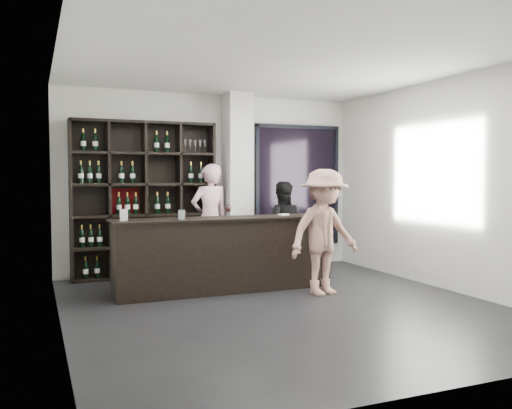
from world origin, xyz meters
name	(u,v)px	position (x,y,z in m)	size (l,w,h in m)	color
floor	(283,307)	(0.00, 0.00, -0.01)	(5.00, 5.50, 0.01)	black
wine_shelf	(145,200)	(-1.15, 2.57, 1.20)	(2.20, 0.35, 2.40)	black
structural_column	(238,183)	(0.35, 2.47, 1.45)	(0.40, 0.40, 2.90)	silver
glass_panel	(298,185)	(1.55, 2.69, 1.40)	(1.60, 0.08, 2.10)	black
tasting_counter	(225,254)	(-0.35, 1.10, 0.50)	(3.05, 0.64, 1.00)	black
taster_pink	(210,219)	(-0.15, 2.40, 0.88)	(0.64, 0.42, 1.75)	#F6C0CC
taster_black	(282,227)	(0.95, 2.06, 0.74)	(0.72, 0.56, 1.47)	black
customer	(324,232)	(0.79, 0.40, 0.83)	(1.07, 0.61, 1.65)	#A77966
wine_glass	(228,211)	(-0.30, 1.09, 1.10)	(0.08, 0.08, 0.18)	white
spit_cup	(182,215)	(-0.97, 1.02, 1.06)	(0.09, 0.09, 0.12)	silver
napkin_stack	(283,215)	(0.56, 1.17, 1.01)	(0.12, 0.12, 0.02)	white
card_stand	(124,215)	(-1.70, 1.05, 1.07)	(0.10, 0.05, 0.14)	white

